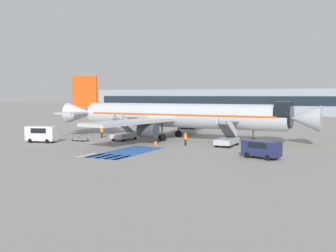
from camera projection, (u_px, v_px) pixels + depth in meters
name	position (u px, v px, depth m)	size (l,w,h in m)	color
ground_plane	(186.00, 139.00, 62.52)	(600.00, 600.00, 0.00)	gray
apron_leadline_yellow	(180.00, 139.00, 62.03)	(0.20, 77.30, 0.01)	gold
apron_stand_patch_blue	(127.00, 152.00, 48.38)	(4.71, 11.51, 0.01)	#2856A8
apron_walkway_bar_0	(87.00, 155.00, 46.12)	(0.44, 3.60, 0.01)	silver
apron_walkway_bar_1	(95.00, 156.00, 45.58)	(0.44, 3.60, 0.01)	silver
apron_walkway_bar_2	(104.00, 156.00, 45.04)	(0.44, 3.60, 0.01)	silver
apron_walkway_bar_3	(112.00, 157.00, 44.50)	(0.44, 3.60, 0.01)	silver
apron_walkway_bar_4	(121.00, 158.00, 43.96)	(0.44, 3.60, 0.01)	silver
airliner	(176.00, 116.00, 62.02)	(43.12, 34.63, 10.42)	#B7BCC4
boarding_stairs_forward	(227.00, 139.00, 53.95)	(2.24, 5.25, 4.09)	#ADB2BA
boarding_stairs_aft	(125.00, 133.00, 61.30)	(2.24, 5.25, 4.26)	#ADB2BA
fuel_tanker	(206.00, 119.00, 86.98)	(3.38, 9.95, 3.52)	#38383D
service_van_0	(42.00, 133.00, 58.06)	(4.80, 2.86, 2.40)	silver
service_van_1	(261.00, 148.00, 43.54)	(4.54, 2.97, 1.97)	#1E234C
baggage_cart	(80.00, 139.00, 60.23)	(2.81, 1.91, 0.87)	gray
ground_crew_0	(185.00, 138.00, 54.35)	(0.44, 0.48, 1.80)	#191E38
ground_crew_1	(102.00, 131.00, 64.43)	(0.46, 0.47, 1.84)	#191E38
traffic_cone_0	(253.00, 150.00, 48.69)	(0.44, 0.44, 0.49)	orange
traffic_cone_1	(156.00, 143.00, 55.32)	(0.59, 0.59, 0.66)	orange
traffic_cone_2	(109.00, 143.00, 55.72)	(0.50, 0.50, 0.56)	orange
terminal_building	(250.00, 102.00, 143.75)	(126.54, 12.10, 9.09)	#89939E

